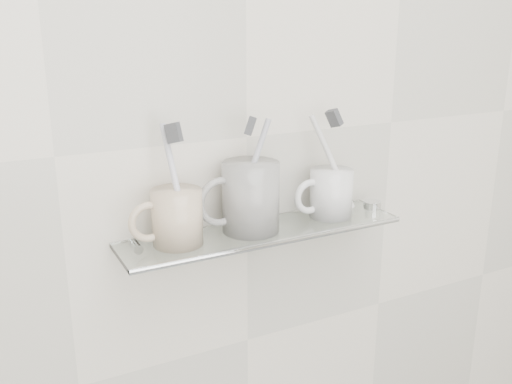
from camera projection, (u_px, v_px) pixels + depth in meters
wall_back at (247, 137)px, 0.99m from camera, size 2.50×0.00×2.50m
shelf_glass at (263, 232)px, 0.98m from camera, size 0.50×0.12×0.01m
shelf_rail at (279, 242)px, 0.93m from camera, size 0.50×0.01×0.01m
bracket_left at (136, 250)px, 0.93m from camera, size 0.02×0.03×0.02m
bracket_right at (346, 211)px, 1.12m from camera, size 0.02×0.03×0.02m
mug_left at (177, 217)px, 0.90m from camera, size 0.10×0.10×0.09m
mug_left_handle at (149, 222)px, 0.88m from camera, size 0.07×0.01×0.07m
toothbrush_left at (176, 184)px, 0.89m from camera, size 0.03×0.06×0.19m
bristles_left at (174, 133)px, 0.86m from camera, size 0.03×0.03×0.04m
mug_center at (251, 197)px, 0.96m from camera, size 0.12×0.12×0.12m
mug_center_handle at (221, 202)px, 0.93m from camera, size 0.08×0.01×0.08m
toothbrush_center at (251, 173)px, 0.94m from camera, size 0.08×0.02×0.18m
bristles_center at (250, 126)px, 0.92m from camera, size 0.03×0.03×0.04m
mug_right at (331, 193)px, 1.03m from camera, size 0.10×0.10×0.09m
mug_right_handle at (310, 197)px, 1.01m from camera, size 0.06×0.01×0.06m
toothbrush_right at (332, 163)px, 1.02m from camera, size 0.09×0.04×0.18m
bristles_right at (334, 118)px, 0.99m from camera, size 0.03×0.03×0.04m
chrome_cap at (372, 205)px, 1.09m from camera, size 0.03×0.03×0.01m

